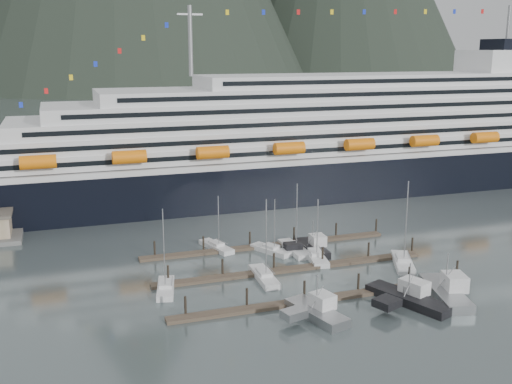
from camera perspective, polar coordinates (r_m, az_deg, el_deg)
ground at (r=101.61m, az=6.80°, el=-7.66°), size 1600.00×1600.00×0.00m
cruise_ship at (r=159.33m, az=8.21°, el=4.47°), size 210.00×30.40×50.30m
dock_near at (r=91.21m, az=6.68°, el=-9.96°), size 48.18×2.28×3.20m
dock_mid at (r=102.21m, az=3.54°, el=-7.27°), size 48.18×2.28×3.20m
dock_far at (r=113.64m, az=1.06°, el=-5.09°), size 48.18×2.28×3.20m
sailboat_a at (r=94.56m, az=-8.60°, el=-9.08°), size 4.27×8.95×13.82m
sailboat_b at (r=98.05m, az=0.79°, el=-8.09°), size 3.03×10.02×14.10m
sailboat_c at (r=107.63m, az=5.67°, el=-6.17°), size 4.53×10.30×11.73m
sailboat_e at (r=112.65m, az=-3.80°, el=-5.25°), size 4.88×9.27×10.77m
sailboat_f at (r=110.58m, az=1.44°, el=-5.58°), size 6.08×8.69×10.66m
sailboat_g at (r=111.30m, az=3.64°, el=-5.46°), size 2.57×10.37×13.51m
sailboat_h at (r=107.25m, az=13.81°, el=-6.56°), size 6.79×10.35×15.66m
trawler_b at (r=85.22m, az=5.72°, el=-11.26°), size 8.73×11.00×6.79m
trawler_c at (r=91.85m, az=14.25°, el=-9.74°), size 10.87×13.73×6.83m
trawler_d at (r=95.36m, az=17.50°, el=-9.03°), size 10.48×13.57×7.78m
trawler_e at (r=111.35m, az=5.34°, el=-5.25°), size 7.78×10.20×6.50m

